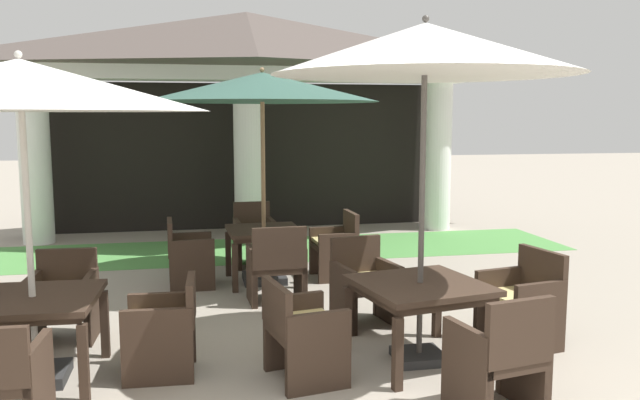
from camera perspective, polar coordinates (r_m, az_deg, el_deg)
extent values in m
cylinder|color=white|center=(11.81, -23.73, 3.06)|extent=(0.51, 0.51, 2.74)
cylinder|color=white|center=(11.57, -6.31, 3.56)|extent=(0.51, 0.51, 2.74)
cylinder|color=white|center=(12.39, 10.28, 3.74)|extent=(0.51, 0.51, 2.74)
cube|color=white|center=(11.57, -6.42, 10.94)|extent=(7.89, 0.70, 0.24)
pyramid|color=#514742|center=(11.62, -6.46, 13.82)|extent=(8.29, 2.82, 0.93)
cube|color=black|center=(12.47, -6.67, 3.83)|extent=(7.69, 0.16, 2.74)
cube|color=#519347|center=(10.47, -5.59, -4.37)|extent=(10.09, 2.02, 0.01)
cube|color=#38281E|center=(5.72, 8.80, -7.39)|extent=(1.20, 1.20, 0.05)
cube|color=#38281E|center=(5.74, 8.78, -7.97)|extent=(1.11, 1.11, 0.07)
cube|color=#38281E|center=(5.21, 6.82, -13.30)|extent=(0.08, 0.08, 0.59)
cube|color=#38281E|center=(5.72, 15.46, -11.65)|extent=(0.08, 0.08, 0.59)
cube|color=#38281E|center=(6.02, 2.36, -10.38)|extent=(0.08, 0.08, 0.59)
cube|color=#38281E|center=(6.46, 10.23, -9.26)|extent=(0.08, 0.08, 0.59)
cube|color=#2D2D2D|center=(5.92, 8.67, -13.41)|extent=(0.42, 0.42, 0.08)
cylinder|color=#4C4742|center=(5.59, 8.92, -1.05)|extent=(0.05, 0.05, 2.64)
cone|color=white|center=(5.56, 9.21, 12.95)|extent=(2.56, 2.56, 0.43)
sphere|color=#4C4742|center=(5.59, 9.26, 15.44)|extent=(0.06, 0.06, 0.06)
cube|color=#38281E|center=(6.39, 17.06, -8.61)|extent=(0.66, 0.71, 0.07)
cube|color=#E0CC7F|center=(6.37, 17.08, -8.09)|extent=(0.60, 0.65, 0.05)
cube|color=#38281E|center=(6.48, 18.90, -6.08)|extent=(0.17, 0.62, 0.45)
cube|color=#38281E|center=(6.20, 18.74, -9.87)|extent=(0.55, 0.16, 0.67)
cube|color=#38281E|center=(6.62, 15.44, -8.63)|extent=(0.55, 0.16, 0.67)
cube|color=#38281E|center=(6.10, 16.83, -11.55)|extent=(0.07, 0.07, 0.37)
cube|color=#38281E|center=(6.52, 13.69, -10.19)|extent=(0.07, 0.07, 0.37)
cube|color=#38281E|center=(6.40, 20.34, -10.77)|extent=(0.07, 0.07, 0.37)
cube|color=#38281E|center=(6.81, 17.11, -9.55)|extent=(0.07, 0.07, 0.37)
cube|color=#38281E|center=(6.69, 4.06, -7.50)|extent=(0.65, 0.65, 0.07)
cube|color=#E0CC7F|center=(6.68, 4.06, -7.00)|extent=(0.60, 0.60, 0.05)
cube|color=#38281E|center=(6.86, 3.12, -4.97)|extent=(0.56, 0.16, 0.43)
cube|color=#38281E|center=(6.83, 6.02, -8.02)|extent=(0.16, 0.56, 0.64)
cube|color=#38281E|center=(6.61, 2.01, -8.51)|extent=(0.16, 0.56, 0.64)
cube|color=#38281E|center=(6.65, 6.98, -9.64)|extent=(0.07, 0.07, 0.38)
cube|color=#38281E|center=(6.43, 3.00, -10.19)|extent=(0.07, 0.07, 0.38)
cube|color=#38281E|center=(7.08, 4.98, -8.56)|extent=(0.07, 0.07, 0.38)
cube|color=#38281E|center=(6.87, 1.20, -9.02)|extent=(0.07, 0.07, 0.38)
cube|color=#38281E|center=(4.97, 15.18, -13.20)|extent=(0.63, 0.63, 0.07)
cube|color=#E0CC7F|center=(4.95, 15.20, -12.54)|extent=(0.58, 0.58, 0.05)
cube|color=#38281E|center=(4.69, 17.17, -11.06)|extent=(0.54, 0.16, 0.46)
cube|color=#38281E|center=(4.85, 12.71, -14.54)|extent=(0.16, 0.54, 0.67)
cube|color=#38281E|center=(5.14, 17.45, -13.43)|extent=(0.16, 0.54, 0.67)
cube|color=#38281E|center=(5.10, 11.13, -15.18)|extent=(0.07, 0.07, 0.37)
cube|color=#38281E|center=(5.36, 15.62, -14.16)|extent=(0.07, 0.07, 0.37)
cube|color=#38281E|center=(5.02, 19.13, -15.83)|extent=(0.07, 0.07, 0.37)
cube|color=#38281E|center=(5.35, -1.28, -11.34)|extent=(0.63, 0.70, 0.07)
cube|color=#E0CC7F|center=(5.33, -1.28, -10.73)|extent=(0.58, 0.64, 0.05)
cube|color=#38281E|center=(5.21, -3.83, -9.33)|extent=(0.17, 0.61, 0.37)
cube|color=#38281E|center=(5.64, -2.32, -11.37)|extent=(0.53, 0.16, 0.64)
cube|color=#38281E|center=(5.14, -0.12, -13.27)|extent=(0.53, 0.16, 0.64)
cube|color=#38281E|center=(5.75, -0.01, -12.35)|extent=(0.07, 0.07, 0.38)
cube|color=#38281E|center=(5.28, 2.30, -14.22)|extent=(0.07, 0.07, 0.38)
cube|color=#38281E|center=(5.60, -4.62, -12.92)|extent=(0.07, 0.07, 0.38)
cube|color=#38281E|center=(5.11, -2.70, -14.94)|extent=(0.07, 0.07, 0.38)
cube|color=#38281E|center=(5.71, -23.92, -7.98)|extent=(1.04, 1.04, 0.05)
cube|color=#38281E|center=(5.72, -23.89, -8.48)|extent=(0.95, 0.95, 0.05)
cube|color=#38281E|center=(5.29, -20.04, -13.32)|extent=(0.07, 0.07, 0.60)
cube|color=#38281E|center=(6.15, -18.37, -10.31)|extent=(0.07, 0.07, 0.60)
cube|color=#2D2D2D|center=(5.90, -23.59, -13.92)|extent=(0.48, 0.48, 0.10)
cylinder|color=beige|center=(5.61, -24.18, -3.20)|extent=(0.05, 0.05, 2.33)
cone|color=white|center=(5.53, -24.84, 9.16)|extent=(2.87, 2.87, 0.40)
sphere|color=beige|center=(5.54, -24.97, 11.52)|extent=(0.06, 0.06, 0.06)
cube|color=#38281E|center=(6.69, -21.64, -7.98)|extent=(0.59, 0.54, 0.07)
cube|color=#E0CC7F|center=(6.68, -21.66, -7.49)|extent=(0.54, 0.49, 0.05)
cube|color=#38281E|center=(6.86, -21.30, -5.60)|extent=(0.57, 0.08, 0.39)
cube|color=#38281E|center=(6.66, -19.37, -8.76)|extent=(0.08, 0.51, 0.65)
cube|color=#38281E|center=(6.78, -23.79, -8.70)|extent=(0.08, 0.51, 0.65)
cube|color=#38281E|center=(6.49, -19.76, -10.45)|extent=(0.06, 0.06, 0.38)
cube|color=#38281E|center=(6.60, -24.17, -10.36)|extent=(0.06, 0.06, 0.38)
cube|color=#38281E|center=(6.92, -19.05, -9.31)|extent=(0.06, 0.06, 0.38)
cube|color=#38281E|center=(7.03, -23.19, -9.25)|extent=(0.06, 0.06, 0.38)
cube|color=#38281E|center=(4.85, -23.37, -15.01)|extent=(0.08, 0.54, 0.67)
cube|color=#38281E|center=(5.11, -22.69, -15.46)|extent=(0.06, 0.06, 0.39)
cube|color=#38281E|center=(5.61, -13.90, -10.74)|extent=(0.58, 0.54, 0.07)
cube|color=#E0CC7F|center=(5.60, -13.92, -10.16)|extent=(0.53, 0.50, 0.05)
cube|color=#38281E|center=(5.53, -11.25, -8.57)|extent=(0.08, 0.52, 0.37)
cube|color=#38281E|center=(5.42, -14.09, -12.45)|extent=(0.56, 0.08, 0.63)
cube|color=#38281E|center=(5.87, -13.67, -10.87)|extent=(0.56, 0.08, 0.63)
cube|color=#38281E|center=(5.50, -16.73, -13.67)|extent=(0.06, 0.06, 0.37)
cube|color=#38281E|center=(5.93, -16.12, -12.07)|extent=(0.06, 0.06, 0.37)
cube|color=#38281E|center=(5.45, -11.32, -13.68)|extent=(0.06, 0.06, 0.37)
cube|color=#38281E|center=(5.89, -11.13, -12.06)|extent=(0.06, 0.06, 0.37)
cube|color=#38281E|center=(8.36, -4.96, -2.66)|extent=(0.95, 0.95, 0.05)
cube|color=#38281E|center=(8.37, -4.95, -3.01)|extent=(0.87, 0.87, 0.05)
cube|color=#38281E|center=(7.97, -7.47, -5.96)|extent=(0.07, 0.07, 0.60)
cube|color=#38281E|center=(8.10, -1.52, -5.69)|extent=(0.07, 0.07, 0.60)
cube|color=#38281E|center=(8.79, -8.06, -4.72)|extent=(0.07, 0.07, 0.60)
cube|color=#38281E|center=(8.91, -2.66, -4.49)|extent=(0.07, 0.07, 0.60)
cube|color=#2D2D2D|center=(8.49, -4.91, -6.84)|extent=(0.54, 0.54, 0.10)
cylinder|color=olive|center=(8.28, -5.00, 1.09)|extent=(0.05, 0.05, 2.45)
cone|color=#33594C|center=(8.24, -5.10, 9.85)|extent=(2.93, 2.93, 0.36)
sphere|color=olive|center=(8.25, -5.12, 11.32)|extent=(0.06, 0.06, 0.06)
cube|color=#38281E|center=(8.59, 1.17, -4.03)|extent=(0.55, 0.60, 0.07)
cube|color=#E0CC7F|center=(8.58, 1.17, -3.64)|extent=(0.50, 0.55, 0.05)
cube|color=#38281E|center=(8.61, 2.73, -2.39)|extent=(0.08, 0.58, 0.41)
cube|color=#38281E|center=(8.36, 1.63, -5.13)|extent=(0.53, 0.08, 0.64)
cube|color=#38281E|center=(8.86, 0.72, -4.41)|extent=(0.53, 0.08, 0.64)
cube|color=#38281E|center=(8.34, 0.06, -6.02)|extent=(0.06, 0.06, 0.40)
cube|color=#38281E|center=(8.83, -0.74, -5.26)|extent=(0.06, 0.06, 0.40)
cube|color=#38281E|center=(8.46, 3.16, -5.84)|extent=(0.06, 0.06, 0.40)
cube|color=#38281E|center=(8.94, 2.20, -5.10)|extent=(0.06, 0.06, 0.40)
cube|color=#38281E|center=(9.30, -5.80, -3.18)|extent=(0.55, 0.55, 0.07)
cube|color=#E0CC7F|center=(9.29, -5.80, -2.81)|extent=(0.50, 0.51, 0.05)
cube|color=#38281E|center=(9.50, -6.02, -1.43)|extent=(0.53, 0.08, 0.43)
cube|color=#38281E|center=(9.35, -4.31, -3.69)|extent=(0.08, 0.53, 0.68)
cube|color=#38281E|center=(9.29, -7.28, -3.80)|extent=(0.08, 0.53, 0.68)
cube|color=#38281E|center=(9.15, -4.11, -4.82)|extent=(0.06, 0.06, 0.40)
cube|color=#38281E|center=(9.09, -7.05, -4.95)|extent=(0.06, 0.06, 0.40)
cube|color=#38281E|center=(9.61, -4.58, -4.24)|extent=(0.06, 0.06, 0.40)
cube|color=#38281E|center=(9.55, -7.38, -4.35)|extent=(0.06, 0.06, 0.40)
cube|color=#38281E|center=(7.52, -3.87, -5.94)|extent=(0.63, 0.53, 0.07)
cube|color=#E0CC7F|center=(7.51, -3.87, -5.49)|extent=(0.58, 0.48, 0.05)
cube|color=#38281E|center=(7.24, -3.58, -4.25)|extent=(0.62, 0.09, 0.47)
cube|color=#38281E|center=(7.50, -6.03, -6.59)|extent=(0.08, 0.50, 0.65)
cube|color=#38281E|center=(7.59, -1.72, -6.37)|extent=(0.08, 0.50, 0.65)
cube|color=#38281E|center=(7.75, -6.18, -7.22)|extent=(0.06, 0.06, 0.36)
cube|color=#38281E|center=(7.84, -2.11, -7.02)|extent=(0.06, 0.06, 0.36)
cube|color=#38281E|center=(7.32, -5.72, -8.08)|extent=(0.06, 0.06, 0.36)
cube|color=#38281E|center=(7.42, -1.42, -7.85)|extent=(0.06, 0.06, 0.36)
cube|color=#38281E|center=(8.33, -11.24, -4.84)|extent=(0.57, 0.58, 0.07)
cube|color=#E0CC7F|center=(8.32, -11.25, -4.44)|extent=(0.52, 0.53, 0.05)
cube|color=#38281E|center=(8.28, -13.03, -3.20)|extent=(0.08, 0.56, 0.43)
cube|color=#38281E|center=(8.60, -11.30, -4.92)|extent=(0.55, 0.08, 0.64)
cube|color=#38281E|center=(8.09, -11.15, -5.68)|extent=(0.55, 0.08, 0.64)
cube|color=#38281E|center=(8.63, -9.64, -5.81)|extent=(0.06, 0.06, 0.35)
cube|color=#38281E|center=(8.15, -9.39, -6.60)|extent=(0.06, 0.06, 0.35)
cube|color=#38281E|center=(8.61, -12.91, -5.92)|extent=(0.06, 0.06, 0.35)
cube|color=#38281E|center=(8.13, -12.86, -6.72)|extent=(0.06, 0.06, 0.35)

